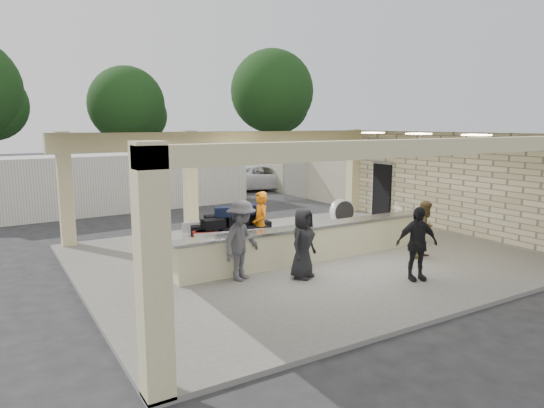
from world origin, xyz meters
TOP-DOWN VIEW (x-y plane):
  - ground at (0.00, 0.00)m, footprint 120.00×120.00m
  - pavilion at (0.21, 0.66)m, footprint 12.01×10.00m
  - baggage_counter at (0.00, -0.50)m, footprint 8.20×0.58m
  - luggage_cart at (-1.89, 0.78)m, footprint 2.71×1.92m
  - drum_fan at (3.43, 2.57)m, footprint 0.91×0.49m
  - baggage_handler at (-1.22, 0.39)m, footprint 0.47×0.73m
  - passenger_a at (2.73, -1.88)m, footprint 0.84×0.57m
  - passenger_b at (1.02, -3.12)m, footprint 1.10×0.70m
  - passenger_c at (-2.52, -1.00)m, footprint 1.29×0.98m
  - passenger_d at (-1.19, -1.62)m, footprint 0.90×0.66m
  - car_white_a at (6.29, 13.21)m, footprint 5.58×3.68m
  - car_white_b at (11.29, 14.13)m, footprint 4.18×1.96m
  - car_dark at (4.51, 15.93)m, footprint 4.40×3.96m
  - container_white at (-2.32, 10.74)m, footprint 11.50×2.93m
  - fence at (11.00, 9.00)m, footprint 12.06×0.06m
  - tree_mid at (2.32, 26.16)m, footprint 6.00×5.60m
  - tree_right at (14.32, 25.16)m, footprint 7.20×7.00m
  - adjacent_building at (9.50, 10.00)m, footprint 6.00×8.00m

SIDE VIEW (x-z plane):
  - ground at x=0.00m, z-range 0.00..0.00m
  - baggage_counter at x=0.00m, z-range 0.10..1.08m
  - drum_fan at x=3.43m, z-range 0.13..1.12m
  - car_white_b at x=11.29m, z-range 0.00..1.28m
  - car_white_a at x=6.29m, z-range 0.00..1.46m
  - car_dark at x=4.51m, z-range 0.00..1.46m
  - luggage_cart at x=-1.89m, z-range 0.16..1.61m
  - passenger_a at x=2.73m, z-range 0.10..1.68m
  - passenger_d at x=-1.19m, z-range 0.10..1.80m
  - passenger_b at x=1.02m, z-range 0.10..1.86m
  - baggage_handler at x=-1.22m, z-range 0.10..1.96m
  - fence at x=11.00m, z-range 0.04..2.07m
  - passenger_c at x=-2.52m, z-range 0.10..2.01m
  - container_white at x=-2.32m, z-range 0.00..2.47m
  - pavilion at x=0.21m, z-range -0.43..3.12m
  - adjacent_building at x=9.50m, z-range 0.00..3.20m
  - tree_mid at x=2.32m, z-range 0.96..8.96m
  - tree_right at x=14.32m, z-range 1.21..11.21m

